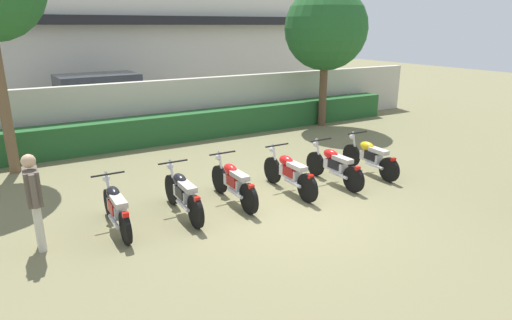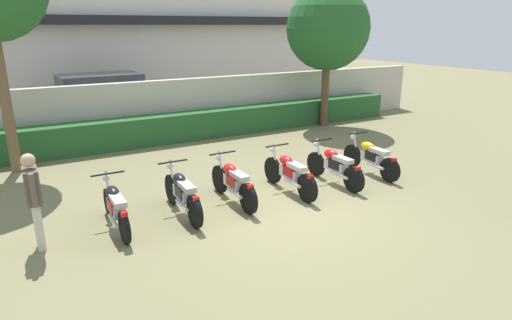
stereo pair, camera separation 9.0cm
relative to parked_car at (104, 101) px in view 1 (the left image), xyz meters
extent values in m
plane|color=olive|center=(1.40, -9.60, -0.94)|extent=(60.00, 60.00, 0.00)
cube|color=silver|center=(1.40, 5.56, 2.45)|extent=(22.39, 6.00, 6.78)
cube|color=black|center=(1.40, 2.31, 2.79)|extent=(18.81, 0.50, 0.36)
cube|color=#BCB7A8|center=(1.40, -2.56, -0.01)|extent=(21.27, 0.30, 1.86)
cube|color=#235628|center=(1.40, -3.26, -0.50)|extent=(17.01, 0.70, 0.87)
cube|color=black|center=(0.05, 0.00, -0.20)|extent=(4.60, 2.12, 1.00)
cube|color=#2D333D|center=(-0.15, -0.01, 0.63)|extent=(2.80, 1.86, 0.65)
cylinder|color=black|center=(1.57, 1.02, -0.60)|extent=(0.69, 0.26, 0.68)
cylinder|color=black|center=(1.68, -0.82, -0.60)|extent=(0.69, 0.26, 0.68)
cylinder|color=black|center=(-1.58, 0.83, -0.60)|extent=(0.69, 0.26, 0.68)
cylinder|color=black|center=(-1.47, -1.02, -0.60)|extent=(0.69, 0.26, 0.68)
cylinder|color=brown|center=(-3.10, -4.12, 0.83)|extent=(0.25, 0.25, 3.53)
cylinder|color=brown|center=(6.90, -3.79, 0.27)|extent=(0.27, 0.27, 2.42)
sphere|color=#235B28|center=(6.90, -3.79, 2.49)|extent=(2.88, 2.88, 2.88)
cylinder|color=black|center=(-1.65, -8.07, -0.66)|extent=(0.09, 0.56, 0.56)
cylinder|color=black|center=(-1.66, -9.29, -0.66)|extent=(0.09, 0.56, 0.56)
cube|color=silver|center=(-1.65, -8.73, -0.51)|extent=(0.20, 0.60, 0.22)
ellipsoid|color=black|center=(-1.65, -8.56, -0.28)|extent=(0.22, 0.44, 0.22)
cube|color=#B2ADA3|center=(-1.65, -8.96, -0.30)|extent=(0.20, 0.52, 0.10)
cube|color=red|center=(-1.66, -9.39, -0.38)|extent=(0.10, 0.08, 0.08)
cylinder|color=silver|center=(-1.65, -8.16, -0.34)|extent=(0.05, 0.23, 0.65)
cylinder|color=black|center=(-1.65, -8.25, -0.02)|extent=(0.60, 0.04, 0.04)
sphere|color=silver|center=(-1.65, -8.05, -0.16)|extent=(0.14, 0.14, 0.14)
cylinder|color=silver|center=(-1.77, -8.98, -0.64)|extent=(0.07, 0.55, 0.07)
cube|color=#A51414|center=(-1.65, -8.78, -0.46)|extent=(0.24, 0.36, 0.20)
cylinder|color=black|center=(-0.40, -8.05, -0.63)|extent=(0.10, 0.61, 0.61)
cylinder|color=black|center=(-0.41, -9.33, -0.63)|extent=(0.10, 0.61, 0.61)
cube|color=silver|center=(-0.40, -8.74, -0.48)|extent=(0.20, 0.60, 0.22)
ellipsoid|color=black|center=(-0.40, -8.57, -0.25)|extent=(0.22, 0.44, 0.22)
cube|color=#B2ADA3|center=(-0.40, -8.97, -0.27)|extent=(0.20, 0.52, 0.10)
cube|color=red|center=(-0.41, -9.43, -0.35)|extent=(0.10, 0.08, 0.08)
cylinder|color=silver|center=(-0.40, -8.14, -0.31)|extent=(0.05, 0.23, 0.65)
cylinder|color=black|center=(-0.40, -8.23, 0.01)|extent=(0.60, 0.04, 0.04)
sphere|color=silver|center=(-0.40, -8.03, -0.13)|extent=(0.14, 0.14, 0.14)
cylinder|color=silver|center=(-0.52, -8.99, -0.61)|extent=(0.07, 0.55, 0.07)
cube|color=black|center=(-0.40, -8.79, -0.43)|extent=(0.24, 0.36, 0.20)
cylinder|color=black|center=(0.72, -7.98, -0.63)|extent=(0.09, 0.61, 0.61)
cylinder|color=black|center=(0.72, -9.28, -0.63)|extent=(0.09, 0.61, 0.61)
cube|color=silver|center=(0.72, -8.68, -0.48)|extent=(0.20, 0.60, 0.22)
ellipsoid|color=red|center=(0.72, -8.51, -0.25)|extent=(0.22, 0.44, 0.22)
cube|color=#B2ADA3|center=(0.72, -8.91, -0.27)|extent=(0.20, 0.52, 0.10)
cube|color=red|center=(0.72, -9.38, -0.35)|extent=(0.10, 0.08, 0.08)
cylinder|color=silver|center=(0.72, -8.07, -0.31)|extent=(0.05, 0.23, 0.65)
cylinder|color=black|center=(0.72, -8.16, 0.01)|extent=(0.60, 0.04, 0.04)
sphere|color=silver|center=(0.72, -7.96, -0.13)|extent=(0.14, 0.14, 0.14)
cylinder|color=silver|center=(0.60, -8.93, -0.61)|extent=(0.07, 0.55, 0.07)
cube|color=#A51414|center=(0.72, -8.73, -0.43)|extent=(0.24, 0.36, 0.20)
cylinder|color=black|center=(2.05, -8.04, -0.63)|extent=(0.09, 0.61, 0.61)
cylinder|color=black|center=(2.05, -9.39, -0.63)|extent=(0.09, 0.61, 0.61)
cube|color=silver|center=(2.05, -8.76, -0.48)|extent=(0.20, 0.60, 0.22)
ellipsoid|color=red|center=(2.05, -8.59, -0.25)|extent=(0.22, 0.44, 0.22)
cube|color=beige|center=(2.05, -8.99, -0.27)|extent=(0.20, 0.52, 0.10)
cube|color=red|center=(2.05, -9.49, -0.35)|extent=(0.10, 0.08, 0.08)
cylinder|color=silver|center=(2.05, -8.13, -0.31)|extent=(0.05, 0.23, 0.65)
cylinder|color=black|center=(2.05, -8.22, 0.01)|extent=(0.60, 0.04, 0.04)
sphere|color=silver|center=(2.05, -8.02, -0.13)|extent=(0.14, 0.14, 0.14)
cylinder|color=silver|center=(1.93, -9.01, -0.61)|extent=(0.07, 0.55, 0.07)
cube|color=#A51414|center=(2.05, -8.81, -0.43)|extent=(0.24, 0.36, 0.20)
cylinder|color=black|center=(3.24, -8.12, -0.64)|extent=(0.10, 0.59, 0.59)
cylinder|color=black|center=(3.27, -9.44, -0.64)|extent=(0.10, 0.59, 0.59)
cube|color=silver|center=(3.26, -8.83, -0.49)|extent=(0.21, 0.60, 0.22)
ellipsoid|color=red|center=(3.25, -8.66, -0.26)|extent=(0.23, 0.45, 0.22)
cube|color=#B2ADA3|center=(3.26, -9.06, -0.28)|extent=(0.21, 0.52, 0.10)
cube|color=red|center=(3.27, -9.54, -0.36)|extent=(0.10, 0.08, 0.08)
cylinder|color=silver|center=(3.24, -8.21, -0.32)|extent=(0.06, 0.23, 0.65)
cylinder|color=black|center=(3.24, -8.30, 0.00)|extent=(0.60, 0.05, 0.04)
sphere|color=silver|center=(3.24, -8.10, -0.14)|extent=(0.14, 0.14, 0.14)
cylinder|color=silver|center=(3.14, -9.08, -0.62)|extent=(0.08, 0.55, 0.07)
cube|color=black|center=(3.26, -8.88, -0.44)|extent=(0.25, 0.37, 0.20)
cylinder|color=black|center=(4.50, -8.02, -0.65)|extent=(0.11, 0.59, 0.58)
cylinder|color=black|center=(4.45, -9.35, -0.65)|extent=(0.11, 0.59, 0.58)
cube|color=silver|center=(4.47, -8.74, -0.50)|extent=(0.22, 0.61, 0.22)
ellipsoid|color=yellow|center=(4.48, -8.57, -0.27)|extent=(0.23, 0.45, 0.22)
cube|color=beige|center=(4.47, -8.97, -0.29)|extent=(0.22, 0.53, 0.10)
cube|color=red|center=(4.45, -9.45, -0.37)|extent=(0.10, 0.08, 0.08)
cylinder|color=silver|center=(4.49, -8.11, -0.33)|extent=(0.06, 0.23, 0.65)
cylinder|color=black|center=(4.49, -8.20, -0.01)|extent=(0.60, 0.06, 0.04)
sphere|color=silver|center=(4.50, -8.00, -0.15)|extent=(0.14, 0.14, 0.14)
cylinder|color=silver|center=(4.35, -8.98, -0.63)|extent=(0.09, 0.55, 0.07)
cube|color=black|center=(4.47, -8.79, -0.45)|extent=(0.25, 0.37, 0.20)
cylinder|color=beige|center=(-2.91, -8.67, -0.53)|extent=(0.13, 0.13, 0.80)
cylinder|color=beige|center=(-2.91, -8.88, -0.53)|extent=(0.13, 0.13, 0.80)
cube|color=brown|center=(-2.91, -8.77, 0.15)|extent=(0.22, 0.47, 0.57)
cylinder|color=brown|center=(-2.91, -8.49, 0.17)|extent=(0.09, 0.09, 0.54)
cylinder|color=brown|center=(-2.91, -9.06, 0.17)|extent=(0.09, 0.09, 0.54)
sphere|color=tan|center=(-2.91, -8.77, 0.58)|extent=(0.22, 0.22, 0.22)
camera|label=1|loc=(-3.10, -16.08, 2.58)|focal=30.43mm
camera|label=2|loc=(-3.02, -16.12, 2.58)|focal=30.43mm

